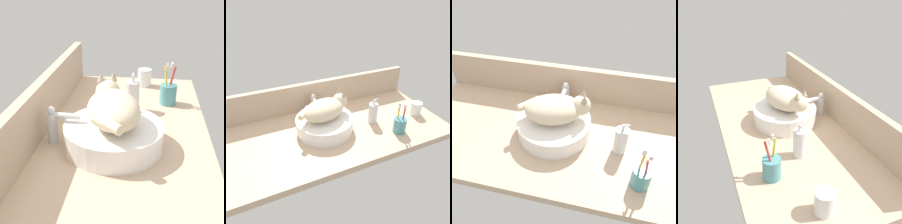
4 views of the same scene
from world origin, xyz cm
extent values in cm
cube|color=tan|center=(0.00, 0.00, -2.00)|extent=(139.13, 62.93, 4.00)
cube|color=tan|center=(0.00, 29.67, 9.45)|extent=(139.13, 3.60, 18.89)
cylinder|color=white|center=(-2.76, 2.27, 4.15)|extent=(33.28, 33.28, 8.31)
ellipsoid|color=beige|center=(-2.76, 2.27, 13.81)|extent=(28.82, 23.44, 11.00)
sphere|color=beige|center=(8.62, 5.67, 15.31)|extent=(8.80, 8.80, 8.80)
cone|color=tan|center=(8.95, 8.06, 20.71)|extent=(2.80, 2.80, 3.20)
cone|color=tan|center=(10.21, 3.84, 20.71)|extent=(2.80, 2.80, 3.20)
cylinder|color=beige|center=(-14.03, 2.90, 14.31)|extent=(9.41, 10.56, 3.20)
cylinder|color=silver|center=(-2.19, 23.41, 5.50)|extent=(3.60, 3.60, 11.00)
cylinder|color=silver|center=(-2.32, 18.41, 10.40)|extent=(2.47, 10.06, 2.20)
sphere|color=silver|center=(-2.19, 23.41, 12.20)|extent=(2.80, 2.80, 2.80)
cylinder|color=silver|center=(27.44, -2.21, 6.32)|extent=(5.61, 5.61, 12.63)
cylinder|color=silver|center=(27.44, -2.21, 14.03)|extent=(1.20, 1.20, 2.80)
cylinder|color=silver|center=(28.64, -2.21, 15.43)|extent=(2.20, 1.00, 1.00)
cylinder|color=teal|center=(36.20, -17.40, 4.45)|extent=(7.28, 7.28, 8.90)
cylinder|color=#D13838|center=(37.09, -18.13, 8.90)|extent=(3.24, 3.73, 16.87)
cube|color=white|center=(37.09, -18.13, 17.40)|extent=(1.54, 1.19, 2.64)
cylinder|color=yellow|center=(34.85, -16.26, 8.90)|extent=(2.25, 2.51, 17.03)
cube|color=white|center=(34.85, -16.26, 17.40)|extent=(1.39, 1.02, 2.55)
camera|label=1|loc=(-93.20, -8.23, 56.01)|focal=50.00mm
camera|label=2|loc=(-38.84, -96.36, 77.78)|focal=35.00mm
camera|label=3|loc=(20.74, -76.12, 84.20)|focal=40.00mm
camera|label=4|loc=(107.48, -37.69, 68.50)|focal=40.00mm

